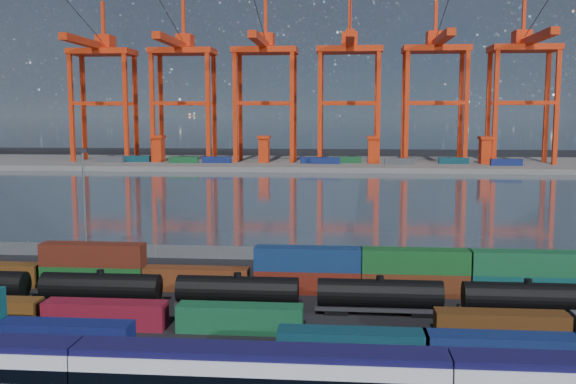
{
  "coord_description": "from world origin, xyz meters",
  "views": [
    {
      "loc": [
        8.39,
        -65.1,
        21.38
      ],
      "look_at": [
        0.0,
        30.0,
        10.0
      ],
      "focal_mm": 40.0,
      "sensor_mm": 36.0,
      "label": 1
    }
  ],
  "objects": [
    {
      "name": "gantry_cranes",
      "position": [
        -7.5,
        203.15,
        42.75
      ],
      "size": [
        201.82,
        51.5,
        69.74
      ],
      "color": "red",
      "rests_on": "ground"
    },
    {
      "name": "tanker_string",
      "position": [
        4.58,
        2.82,
        2.14
      ],
      "size": [
        122.38,
        2.98,
        4.27
      ],
      "color": "black",
      "rests_on": "ground"
    },
    {
      "name": "harbor_water",
      "position": [
        0.0,
        105.0,
        0.01
      ],
      "size": [
        700.0,
        700.0,
        0.0
      ],
      "primitive_type": "plane",
      "color": "#2F3A44",
      "rests_on": "ground"
    },
    {
      "name": "yard_light_mast",
      "position": [
        -30.0,
        26.0,
        9.3
      ],
      "size": [
        1.6,
        0.4,
        16.6
      ],
      "color": "slate",
      "rests_on": "ground"
    },
    {
      "name": "distant_mountains",
      "position": [
        63.02,
        1600.0,
        220.29
      ],
      "size": [
        2470.0,
        1100.0,
        520.0
      ],
      "color": "#1E2630",
      "rests_on": "ground"
    },
    {
      "name": "ground",
      "position": [
        0.0,
        0.0,
        0.0
      ],
      "size": [
        700.0,
        700.0,
        0.0
      ],
      "primitive_type": "plane",
      "color": "black",
      "rests_on": "ground"
    },
    {
      "name": "waterfront_fence",
      "position": [
        -0.0,
        28.0,
        1.0
      ],
      "size": [
        160.12,
        0.12,
        2.2
      ],
      "color": "#595B5E",
      "rests_on": "ground"
    },
    {
      "name": "quay_containers",
      "position": [
        -11.0,
        195.46,
        3.3
      ],
      "size": [
        172.58,
        10.99,
        2.6
      ],
      "color": "navy",
      "rests_on": "far_quay"
    },
    {
      "name": "container_row_mid",
      "position": [
        13.68,
        -3.97,
        1.35
      ],
      "size": [
        129.51,
        2.54,
        2.71
      ],
      "color": "navy",
      "rests_on": "ground"
    },
    {
      "name": "container_row_south",
      "position": [
        -16.2,
        -10.92,
        2.22
      ],
      "size": [
        140.75,
        2.65,
        5.64
      ],
      "color": "#444749",
      "rests_on": "ground"
    },
    {
      "name": "straddle_carriers",
      "position": [
        -2.5,
        200.0,
        7.82
      ],
      "size": [
        140.0,
        7.0,
        11.1
      ],
      "color": "red",
      "rests_on": "far_quay"
    },
    {
      "name": "far_quay",
      "position": [
        0.0,
        210.0,
        1.0
      ],
      "size": [
        700.0,
        70.0,
        2.0
      ],
      "primitive_type": "cube",
      "color": "#514F4C",
      "rests_on": "ground"
    },
    {
      "name": "container_row_north",
      "position": [
        9.07,
        10.74,
        2.2
      ],
      "size": [
        129.44,
        2.63,
        5.61
      ],
      "color": "#0F224E",
      "rests_on": "ground"
    }
  ]
}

